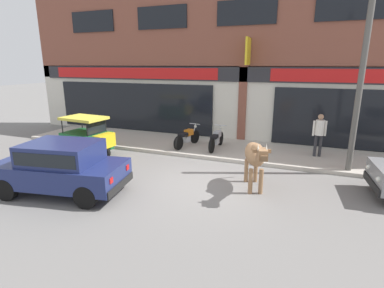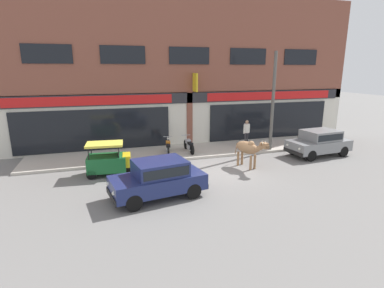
{
  "view_description": "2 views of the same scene",
  "coord_description": "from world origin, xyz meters",
  "views": [
    {
      "loc": [
        2.75,
        -7.99,
        3.5
      ],
      "look_at": [
        -0.75,
        1.0,
        0.91
      ],
      "focal_mm": 28.0,
      "sensor_mm": 36.0,
      "label": 1
    },
    {
      "loc": [
        -5.31,
        -12.65,
        4.78
      ],
      "look_at": [
        -1.15,
        1.0,
        1.2
      ],
      "focal_mm": 28.0,
      "sensor_mm": 36.0,
      "label": 2
    }
  ],
  "objects": [
    {
      "name": "motorcycle_1",
      "position": [
        -0.61,
        3.39,
        0.52
      ],
      "size": [
        0.52,
        1.81,
        0.88
      ],
      "color": "black",
      "rests_on": "sidewalk"
    },
    {
      "name": "motorcycle_0",
      "position": [
        -1.85,
        3.27,
        0.52
      ],
      "size": [
        0.63,
        1.79,
        0.88
      ],
      "color": "black",
      "rests_on": "sidewalk"
    },
    {
      "name": "utility_pole",
      "position": [
        4.17,
        2.5,
        2.95
      ],
      "size": [
        0.18,
        0.18,
        5.63
      ],
      "primitive_type": "cylinder",
      "color": "#595651",
      "rests_on": "sidewalk"
    },
    {
      "name": "sidewalk",
      "position": [
        0.0,
        3.76,
        0.07
      ],
      "size": [
        19.0,
        3.12,
        0.13
      ],
      "primitive_type": "cube",
      "color": "#B7AFA3",
      "rests_on": "ground"
    },
    {
      "name": "car_0",
      "position": [
        -3.4,
        -2.06,
        0.81
      ],
      "size": [
        3.78,
        2.16,
        1.46
      ],
      "color": "black",
      "rests_on": "ground"
    },
    {
      "name": "auto_rickshaw",
      "position": [
        -5.15,
        1.11,
        0.66
      ],
      "size": [
        2.04,
        1.32,
        1.52
      ],
      "color": "black",
      "rests_on": "ground"
    },
    {
      "name": "shop_building",
      "position": [
        0.0,
        5.57,
        4.42
      ],
      "size": [
        23.0,
        1.4,
        9.27
      ],
      "color": "brown",
      "rests_on": "ground"
    },
    {
      "name": "pedestrian",
      "position": [
        3.23,
        3.75,
        1.12
      ],
      "size": [
        0.48,
        0.32,
        1.6
      ],
      "color": "#2D2D33",
      "rests_on": "sidewalk"
    },
    {
      "name": "cow",
      "position": [
        1.49,
        0.14,
        1.01
      ],
      "size": [
        1.02,
        2.07,
        1.61
      ],
      "color": "#936B47",
      "rests_on": "ground"
    },
    {
      "name": "ground_plane",
      "position": [
        0.0,
        0.0,
        0.0
      ],
      "size": [
        90.0,
        90.0,
        0.0
      ],
      "primitive_type": "plane",
      "color": "slate"
    }
  ]
}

